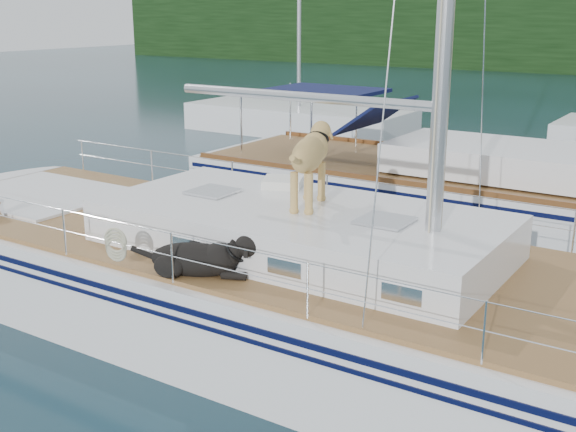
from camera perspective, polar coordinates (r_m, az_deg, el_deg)
The scene contains 4 objects.
ground at distance 10.21m, azimuth -3.00°, elevation -8.49°, with size 120.00×120.00×0.00m, color black.
main_sailboat at distance 9.89m, azimuth -2.61°, elevation -5.04°, with size 12.00×3.84×14.01m.
neighbor_sailboat at distance 14.92m, azimuth 13.44°, elevation 1.60°, with size 11.00×3.50×13.30m.
bg_boat_west at distance 25.66m, azimuth 0.85°, elevation 7.56°, with size 8.00×3.00×11.65m.
Camera 1 is at (5.49, -7.49, 4.24)m, focal length 45.00 mm.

